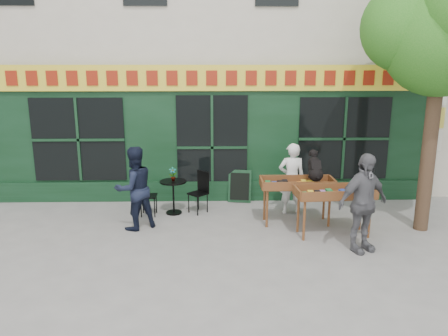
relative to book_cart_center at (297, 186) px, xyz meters
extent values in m
plane|color=slate|center=(-1.78, -0.71, -0.82)|extent=(80.00, 80.00, 0.00)
cube|color=beige|center=(-1.78, 5.29, 4.18)|extent=(14.00, 7.00, 10.00)
cube|color=black|center=(-1.78, 1.71, 0.78)|extent=(11.00, 0.16, 3.20)
cube|color=yellow|center=(-1.78, 1.59, 2.18)|extent=(11.00, 0.06, 0.60)
cube|color=maroon|center=(-1.78, 1.55, 2.18)|extent=(9.60, 0.03, 0.34)
cube|color=black|center=(-1.78, 1.61, -0.57)|extent=(11.00, 0.10, 0.50)
cube|color=black|center=(-1.78, 1.61, 0.53)|extent=(1.70, 0.05, 2.50)
cube|color=black|center=(-4.98, 1.61, 0.73)|extent=(2.20, 0.05, 2.00)
cube|color=black|center=(1.42, 1.61, 0.73)|extent=(2.20, 0.05, 2.00)
cube|color=silver|center=(3.62, 1.59, 0.68)|extent=(0.42, 0.02, 0.50)
cube|color=#E5D14C|center=(3.62, 1.59, 1.23)|extent=(0.42, 0.02, 0.50)
cube|color=silver|center=(3.62, 1.59, 1.78)|extent=(0.42, 0.02, 0.50)
cylinder|color=#382619|center=(2.52, -0.41, 0.98)|extent=(0.28, 0.28, 3.60)
sphere|color=#1A6116|center=(2.52, -0.41, 2.98)|extent=(2.20, 2.20, 2.20)
sphere|color=#1A6116|center=(1.92, -0.21, 3.18)|extent=(1.70, 1.70, 1.70)
sphere|color=#1A6116|center=(2.22, 0.19, 3.58)|extent=(1.60, 1.60, 1.60)
cylinder|color=brown|center=(-0.65, -0.22, -0.42)|extent=(0.05, 0.05, 0.80)
cylinder|color=brown|center=(0.65, -0.22, -0.42)|extent=(0.05, 0.05, 0.80)
cylinder|color=brown|center=(-0.65, 0.22, -0.42)|extent=(0.05, 0.05, 0.80)
cylinder|color=brown|center=(0.65, 0.22, -0.42)|extent=(0.05, 0.05, 0.80)
cube|color=brown|center=(0.00, 0.00, 0.00)|extent=(1.50, 0.59, 0.05)
cube|color=brown|center=(0.00, -0.29, 0.08)|extent=(1.50, 0.05, 0.18)
cube|color=brown|center=(0.00, 0.29, 0.08)|extent=(1.50, 0.05, 0.18)
cube|color=brown|center=(0.00, 0.00, 0.06)|extent=(1.30, 0.41, 0.06)
imported|color=white|center=(0.00, 0.65, -0.01)|extent=(0.59, 0.39, 1.62)
cylinder|color=brown|center=(-0.02, -0.94, -0.42)|extent=(0.05, 0.05, 0.80)
cylinder|color=brown|center=(1.28, -0.85, -0.42)|extent=(0.05, 0.05, 0.80)
cylinder|color=brown|center=(-0.05, -0.50, -0.42)|extent=(0.05, 0.05, 0.80)
cylinder|color=brown|center=(1.24, -0.41, -0.42)|extent=(0.05, 0.05, 0.80)
cube|color=brown|center=(0.61, -0.67, 0.00)|extent=(1.54, 0.69, 0.05)
cube|color=brown|center=(0.63, -0.96, 0.08)|extent=(1.50, 0.15, 0.18)
cube|color=brown|center=(0.59, -0.39, 0.08)|extent=(1.50, 0.15, 0.18)
cube|color=brown|center=(0.61, -0.67, 0.06)|extent=(1.33, 0.50, 0.06)
imported|color=#535358|center=(0.91, -1.42, 0.08)|extent=(1.15, 0.84, 1.81)
cylinder|color=black|center=(-2.66, 0.68, -0.80)|extent=(0.36, 0.36, 0.03)
cylinder|color=black|center=(-2.66, 0.68, -0.44)|extent=(0.04, 0.04, 0.72)
cylinder|color=black|center=(-2.66, 0.68, -0.07)|extent=(0.60, 0.60, 0.03)
cube|color=black|center=(-3.21, 0.58, -0.37)|extent=(0.36, 0.36, 0.03)
cube|color=black|center=(-3.38, 0.58, -0.12)|extent=(0.03, 0.36, 0.50)
cylinder|color=black|center=(-3.06, 0.43, -0.60)|extent=(0.02, 0.02, 0.44)
cylinder|color=black|center=(-3.06, 0.73, -0.60)|extent=(0.02, 0.02, 0.44)
cylinder|color=black|center=(-3.36, 0.43, -0.60)|extent=(0.02, 0.02, 0.44)
cylinder|color=black|center=(-3.36, 0.73, -0.60)|extent=(0.02, 0.02, 0.44)
cube|color=black|center=(-2.11, 0.73, -0.37)|extent=(0.51, 0.51, 0.03)
cube|color=black|center=(-1.99, 0.85, -0.12)|extent=(0.27, 0.28, 0.50)
cylinder|color=black|center=(-2.32, 0.73, -0.60)|extent=(0.02, 0.02, 0.44)
cylinder|color=black|center=(-2.11, 0.52, -0.60)|extent=(0.02, 0.02, 0.44)
cylinder|color=black|center=(-2.11, 0.94, -0.60)|extent=(0.02, 0.02, 0.44)
cylinder|color=black|center=(-1.90, 0.73, -0.60)|extent=(0.02, 0.02, 0.44)
imported|color=gray|center=(-2.66, 0.68, 0.10)|extent=(0.19, 0.15, 0.32)
imported|color=black|center=(-3.36, -0.22, 0.04)|extent=(1.06, 1.01, 1.72)
cube|color=black|center=(-1.11, 1.49, -0.42)|extent=(0.58, 0.28, 0.79)
cube|color=black|center=(-1.11, 1.47, -0.42)|extent=(0.48, 0.24, 0.65)
camera|label=1|loc=(-1.74, -8.78, 2.52)|focal=35.00mm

